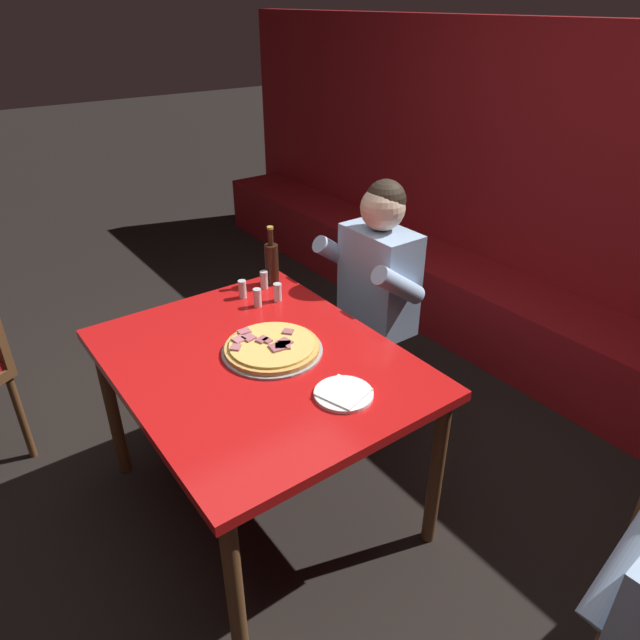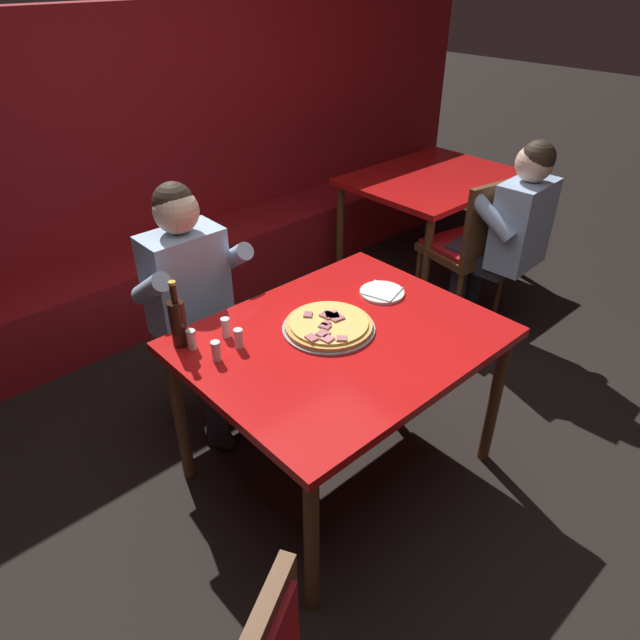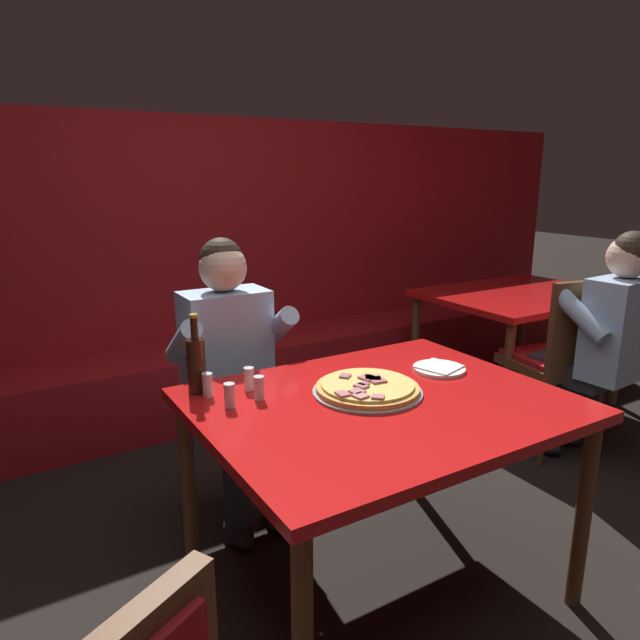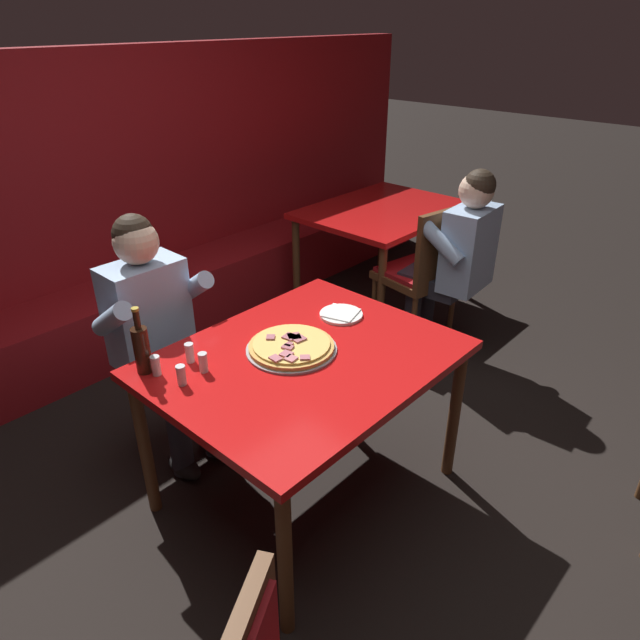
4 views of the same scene
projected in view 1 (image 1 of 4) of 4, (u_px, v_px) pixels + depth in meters
ground_plane at (267, 501)px, 2.58m from camera, size 24.00×24.00×0.00m
booth_wall_panel at (587, 207)px, 3.23m from camera, size 6.80×0.16×1.90m
booth_bench at (529, 333)px, 3.42m from camera, size 6.46×0.48×0.46m
main_dining_table at (258, 375)px, 2.24m from camera, size 1.27×1.01×0.77m
pizza at (272, 347)px, 2.24m from camera, size 0.40×0.40×0.05m
plate_white_paper at (344, 394)px, 1.99m from camera, size 0.21×0.21×0.02m
beer_bottle at (272, 263)px, 2.72m from camera, size 0.07×0.07×0.29m
shaker_red_pepper_flakes at (264, 280)px, 2.72m from camera, size 0.04×0.04×0.09m
shaker_black_pepper at (278, 293)px, 2.60m from camera, size 0.04×0.04×0.09m
shaker_parmesan at (242, 290)px, 2.63m from camera, size 0.04×0.04×0.09m
shaker_oregano at (257, 299)px, 2.55m from camera, size 0.04×0.04×0.09m
diner_seated_blue_shirt at (365, 298)px, 2.79m from camera, size 0.53×0.53×1.27m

